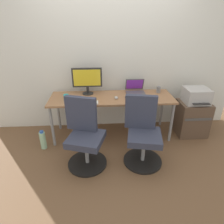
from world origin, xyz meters
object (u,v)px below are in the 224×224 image
at_px(office_chair_left, 85,136).
at_px(desktop_monitor, 87,79).
at_px(open_laptop, 135,90).
at_px(office_chair_right, 143,134).
at_px(water_bottle_on_floor, 43,140).
at_px(printer, 196,96).
at_px(side_cabinet, 192,118).
at_px(coffee_mug, 66,97).

xyz_separation_m(office_chair_left, desktop_monitor, (0.02, 0.86, 0.53)).
xyz_separation_m(desktop_monitor, open_laptop, (0.80, 0.01, -0.20)).
relative_size(office_chair_right, water_bottle_on_floor, 3.03).
bearing_deg(water_bottle_on_floor, office_chair_left, -27.62).
relative_size(printer, water_bottle_on_floor, 1.29).
relative_size(water_bottle_on_floor, open_laptop, 1.00).
relative_size(desktop_monitor, open_laptop, 1.55).
xyz_separation_m(office_chair_right, side_cabinet, (0.99, 0.64, -0.13)).
height_order(office_chair_right, printer, office_chair_right).
height_order(side_cabinet, water_bottle_on_floor, side_cabinet).
distance_m(water_bottle_on_floor, open_laptop, 1.69).
bearing_deg(coffee_mug, desktop_monitor, 39.01).
xyz_separation_m(side_cabinet, printer, (0.00, -0.00, 0.41)).
height_order(water_bottle_on_floor, coffee_mug, coffee_mug).
distance_m(office_chair_left, open_laptop, 1.23).
bearing_deg(office_chair_right, side_cabinet, 32.67).
xyz_separation_m(side_cabinet, open_laptop, (-0.96, 0.22, 0.46)).
height_order(office_chair_right, coffee_mug, office_chair_right).
bearing_deg(printer, open_laptop, 166.89).
distance_m(printer, desktop_monitor, 1.79).
distance_m(office_chair_left, desktop_monitor, 1.01).
height_order(office_chair_left, desktop_monitor, desktop_monitor).
bearing_deg(desktop_monitor, office_chair_right, -48.14).
xyz_separation_m(printer, open_laptop, (-0.96, 0.22, 0.05)).
relative_size(office_chair_left, coffee_mug, 10.22).
bearing_deg(open_laptop, water_bottle_on_floor, -161.31).
relative_size(desktop_monitor, coffee_mug, 5.22).
bearing_deg(side_cabinet, office_chair_left, -160.26).
bearing_deg(office_chair_right, open_laptop, 88.04).
height_order(printer, desktop_monitor, desktop_monitor).
distance_m(side_cabinet, water_bottle_on_floor, 2.48).
bearing_deg(printer, desktop_monitor, 172.89).
distance_m(side_cabinet, printer, 0.41).
xyz_separation_m(office_chair_left, open_laptop, (0.82, 0.86, 0.33)).
distance_m(side_cabinet, open_laptop, 1.09).
xyz_separation_m(office_chair_right, open_laptop, (0.03, 0.86, 0.33)).
distance_m(office_chair_left, printer, 1.91).
bearing_deg(office_chair_left, office_chair_right, 0.12).
xyz_separation_m(office_chair_left, water_bottle_on_floor, (-0.68, 0.36, -0.28)).
distance_m(office_chair_left, water_bottle_on_floor, 0.82).
distance_m(water_bottle_on_floor, coffee_mug, 0.75).
bearing_deg(coffee_mug, side_cabinet, 1.07).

